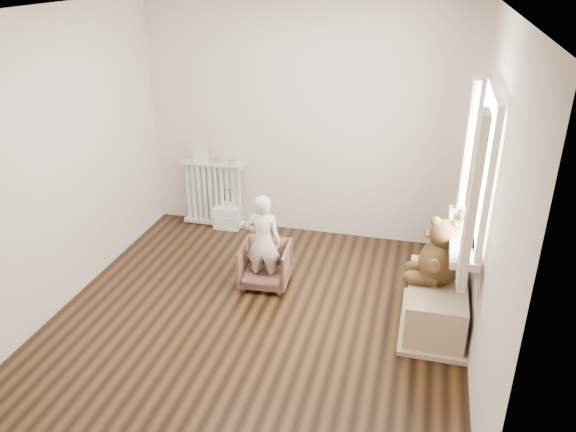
% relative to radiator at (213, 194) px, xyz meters
% --- Properties ---
extents(floor, '(3.60, 3.60, 0.01)m').
position_rel_radiator_xyz_m(floor, '(1.07, -1.68, -0.39)').
color(floor, black).
rests_on(floor, ground).
extents(ceiling, '(3.60, 3.60, 0.01)m').
position_rel_radiator_xyz_m(ceiling, '(1.07, -1.68, 2.21)').
color(ceiling, white).
rests_on(ceiling, ground).
extents(back_wall, '(3.60, 0.02, 2.60)m').
position_rel_radiator_xyz_m(back_wall, '(1.07, 0.12, 0.91)').
color(back_wall, silver).
rests_on(back_wall, ground).
extents(front_wall, '(3.60, 0.02, 2.60)m').
position_rel_radiator_xyz_m(front_wall, '(1.07, -3.48, 0.91)').
color(front_wall, silver).
rests_on(front_wall, ground).
extents(left_wall, '(0.02, 3.60, 2.60)m').
position_rel_radiator_xyz_m(left_wall, '(-0.73, -1.68, 0.91)').
color(left_wall, silver).
rests_on(left_wall, ground).
extents(right_wall, '(0.02, 3.60, 2.60)m').
position_rel_radiator_xyz_m(right_wall, '(2.87, -1.68, 0.91)').
color(right_wall, silver).
rests_on(right_wall, ground).
extents(window, '(0.03, 0.90, 1.10)m').
position_rel_radiator_xyz_m(window, '(2.83, -1.38, 1.06)').
color(window, white).
rests_on(window, right_wall).
extents(window_sill, '(0.22, 1.10, 0.06)m').
position_rel_radiator_xyz_m(window_sill, '(2.74, -1.38, 0.48)').
color(window_sill, silver).
rests_on(window_sill, right_wall).
extents(curtain_left, '(0.06, 0.26, 1.30)m').
position_rel_radiator_xyz_m(curtain_left, '(2.72, -1.95, 1.00)').
color(curtain_left, beige).
rests_on(curtain_left, right_wall).
extents(curtain_right, '(0.06, 0.26, 1.30)m').
position_rel_radiator_xyz_m(curtain_right, '(2.72, -0.81, 1.00)').
color(curtain_right, beige).
rests_on(curtain_right, right_wall).
extents(radiator, '(0.75, 0.14, 0.79)m').
position_rel_radiator_xyz_m(radiator, '(0.00, 0.00, 0.00)').
color(radiator, silver).
rests_on(radiator, floor).
extents(paper_doll, '(0.20, 0.02, 0.34)m').
position_rel_radiator_xyz_m(paper_doll, '(-0.13, 0.00, 0.57)').
color(paper_doll, beige).
rests_on(paper_doll, radiator).
extents(tin_a, '(0.10, 0.10, 0.06)m').
position_rel_radiator_xyz_m(tin_a, '(0.07, 0.00, 0.43)').
color(tin_a, '#A59E8C').
rests_on(tin_a, radiator).
extents(tin_b, '(0.08, 0.08, 0.04)m').
position_rel_radiator_xyz_m(tin_b, '(0.25, 0.00, 0.42)').
color(tin_b, '#A59E8C').
rests_on(tin_b, radiator).
extents(toy_vanity, '(0.31, 0.22, 0.49)m').
position_rel_radiator_xyz_m(toy_vanity, '(0.18, -0.03, -0.11)').
color(toy_vanity, silver).
rests_on(toy_vanity, floor).
extents(armchair, '(0.49, 0.51, 0.43)m').
position_rel_radiator_xyz_m(armchair, '(0.98, -1.16, -0.17)').
color(armchair, brown).
rests_on(armchair, floor).
extents(child, '(0.36, 0.25, 0.95)m').
position_rel_radiator_xyz_m(child, '(0.98, -1.21, 0.11)').
color(child, white).
rests_on(child, armchair).
extents(toy_bench, '(0.48, 0.92, 0.43)m').
position_rel_radiator_xyz_m(toy_bench, '(2.59, -1.46, -0.19)').
color(toy_bench, '#C3B08D').
rests_on(toy_bench, floor).
extents(teddy_bear, '(0.48, 0.37, 0.58)m').
position_rel_radiator_xyz_m(teddy_bear, '(2.59, -1.42, 0.28)').
color(teddy_bear, '#332210').
rests_on(teddy_bear, toy_bench).
extents(plush_cat, '(0.23, 0.30, 0.23)m').
position_rel_radiator_xyz_m(plush_cat, '(2.73, -1.31, 0.61)').
color(plush_cat, gray).
rests_on(plush_cat, window_sill).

